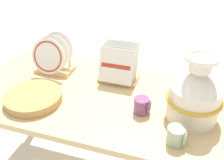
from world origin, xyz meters
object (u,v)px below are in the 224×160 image
at_px(wicker_charger_stack, 33,98).
at_px(mug_plum_glaze, 142,106).
at_px(ceramic_vase, 195,93).
at_px(dish_rack_round_plates, 53,59).
at_px(mug_sage_glaze, 177,136).
at_px(dish_rack_square_plates, 119,67).

bearing_deg(wicker_charger_stack, mug_plum_glaze, 8.47).
bearing_deg(ceramic_vase, mug_plum_glaze, -171.32).
xyz_separation_m(wicker_charger_stack, mug_plum_glaze, (0.57, 0.08, 0.02)).
height_order(dish_rack_round_plates, wicker_charger_stack, dish_rack_round_plates).
relative_size(dish_rack_round_plates, mug_plum_glaze, 2.84).
bearing_deg(dish_rack_round_plates, mug_sage_glaze, -26.14).
relative_size(dish_rack_round_plates, dish_rack_square_plates, 1.03).
bearing_deg(wicker_charger_stack, mug_sage_glaze, -5.96).
bearing_deg(dish_rack_square_plates, mug_plum_glaze, -52.78).
distance_m(dish_rack_round_plates, wicker_charger_stack, 0.33).
bearing_deg(dish_rack_round_plates, mug_plum_glaze, -20.50).
bearing_deg(mug_sage_glaze, ceramic_vase, 75.71).
distance_m(ceramic_vase, dish_rack_round_plates, 0.88).
relative_size(dish_rack_round_plates, wicker_charger_stack, 0.78).
distance_m(dish_rack_square_plates, mug_plum_glaze, 0.34).
bearing_deg(mug_sage_glaze, dish_rack_square_plates, 132.06).
xyz_separation_m(dish_rack_square_plates, mug_sage_glaze, (0.39, -0.43, -0.04)).
relative_size(ceramic_vase, dish_rack_square_plates, 1.48).
xyz_separation_m(ceramic_vase, mug_sage_glaze, (-0.05, -0.20, -0.10)).
relative_size(wicker_charger_stack, mug_sage_glaze, 3.62).
height_order(dish_rack_round_plates, dish_rack_square_plates, dish_rack_round_plates).
xyz_separation_m(dish_rack_round_plates, dish_rack_square_plates, (0.42, 0.03, -0.00)).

